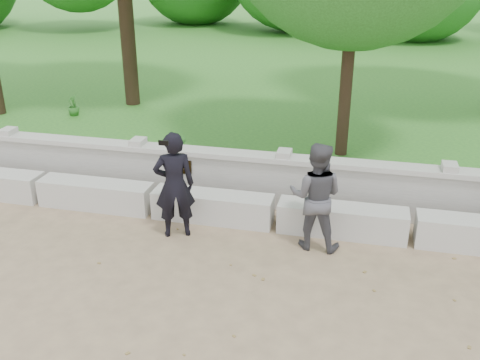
# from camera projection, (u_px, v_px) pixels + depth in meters

# --- Properties ---
(ground) EXTENTS (80.00, 80.00, 0.00)m
(ground) POSITION_uv_depth(u_px,v_px,m) (99.00, 277.00, 6.97)
(ground) COLOR #97805C
(ground) RESTS_ON ground
(lawn) EXTENTS (40.00, 22.00, 0.25)m
(lawn) POSITION_uv_depth(u_px,v_px,m) (278.00, 65.00, 19.46)
(lawn) COLOR #275E22
(lawn) RESTS_ON ground
(concrete_bench) EXTENTS (11.90, 0.45, 0.45)m
(concrete_bench) POSITION_uv_depth(u_px,v_px,m) (153.00, 200.00, 8.59)
(concrete_bench) COLOR beige
(concrete_bench) RESTS_ON ground
(parapet_wall) EXTENTS (12.50, 0.35, 0.90)m
(parapet_wall) POSITION_uv_depth(u_px,v_px,m) (167.00, 171.00, 9.12)
(parapet_wall) COLOR #B6B3AB
(parapet_wall) RESTS_ON ground
(man_main) EXTENTS (0.69, 0.65, 1.61)m
(man_main) POSITION_uv_depth(u_px,v_px,m) (174.00, 185.00, 7.71)
(man_main) COLOR black
(man_main) RESTS_ON ground
(visitor_left) EXTENTS (0.79, 0.64, 1.56)m
(visitor_left) POSITION_uv_depth(u_px,v_px,m) (316.00, 196.00, 7.40)
(visitor_left) COLOR #46454B
(visitor_left) RESTS_ON ground
(shrub_b) EXTENTS (0.40, 0.40, 0.57)m
(shrub_b) POSITION_uv_depth(u_px,v_px,m) (180.00, 151.00, 9.82)
(shrub_b) COLOR #2E6C24
(shrub_b) RESTS_ON lawn
(shrub_d) EXTENTS (0.38, 0.38, 0.51)m
(shrub_d) POSITION_uv_depth(u_px,v_px,m) (73.00, 105.00, 12.90)
(shrub_d) COLOR #2E6C24
(shrub_d) RESTS_ON lawn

